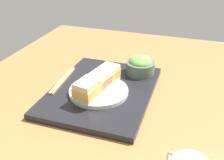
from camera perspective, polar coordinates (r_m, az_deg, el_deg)
ground_plane at (r=87.86cm, az=-3.15°, el=-5.31°), size 140.00×100.00×3.00cm
serving_tray at (r=90.46cm, az=-2.36°, el=-2.27°), size 42.33×32.59×2.12cm
sandwich_plate at (r=86.77cm, az=-2.92°, el=-2.41°), size 19.24×19.24×1.37cm
sandwich_near at (r=89.53cm, az=-0.90°, el=1.21°), size 8.79×7.22×5.53cm
sandwich_middle at (r=85.00cm, az=-2.98°, el=-0.37°), size 8.96×7.18×5.69cm
sandwich_far at (r=80.64cm, az=-5.29°, el=-2.11°), size 9.02×7.44×5.93cm
salad_bowl at (r=98.57cm, az=6.09°, el=3.11°), size 10.64×10.64×6.82cm
chopsticks_pair at (r=95.52cm, az=-10.47°, el=0.00°), size 19.25×2.87×0.70cm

